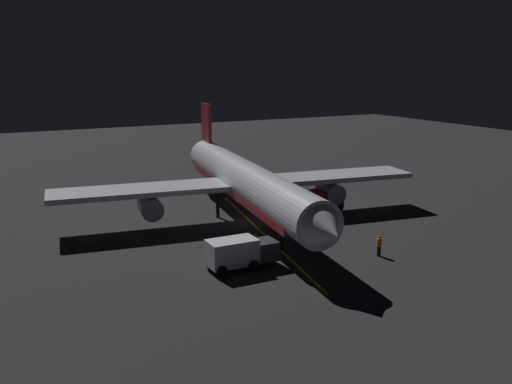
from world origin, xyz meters
The scene contains 9 objects.
ground_plane centered at (0.00, 0.00, -0.10)m, with size 180.00×180.00×0.20m, color #2A2A2B.
apron_guide_stripe centered at (0.34, 4.00, 0.00)m, with size 0.24×29.38×0.01m, color gold.
airliner centered at (-0.09, -0.61, 4.02)m, with size 37.53×39.65×10.71m.
baggage_truck centered at (6.22, 11.20, 1.23)m, with size 5.55×2.34×2.41m.
catering_truck centered at (-7.65, 0.99, 1.32)m, with size 6.76×3.15×2.56m.
ground_crew_worker centered at (-5.18, 13.89, 0.89)m, with size 0.40×0.40×1.74m.
traffic_cone_near_left centered at (5.32, 6.41, 0.25)m, with size 0.50×0.50×0.55m.
traffic_cone_near_right centered at (-1.70, 3.06, 0.25)m, with size 0.50×0.50×0.55m.
traffic_cone_under_wing centered at (1.55, 4.99, 0.25)m, with size 0.50×0.50×0.55m.
Camera 1 is at (23.60, 47.45, 15.39)m, focal length 38.83 mm.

